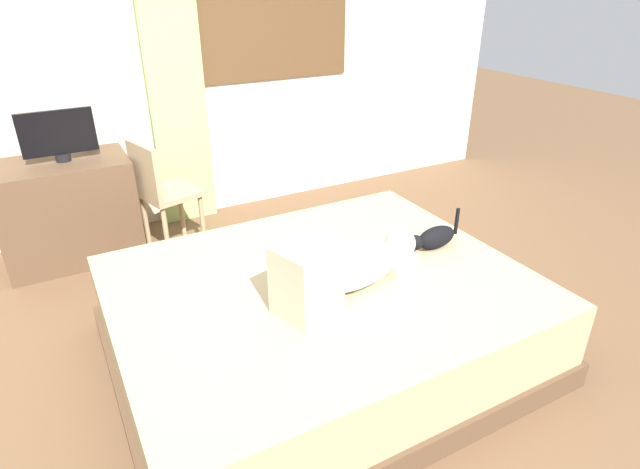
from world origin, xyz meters
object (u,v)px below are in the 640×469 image
Objects in this scene: cat at (434,238)px; chair_by_desk at (160,189)px; cup at (90,143)px; person_lying at (348,268)px; bed at (322,319)px; desk at (69,211)px; tv_monitor at (58,135)px.

chair_by_desk reaches higher than cat.
cat is at bearing -53.55° from cup.
cup is at bearing 126.45° from cat.
cat is (0.65, 0.12, -0.05)m from person_lying.
cup reaches higher than cat.
chair_by_desk is at bearing 105.30° from bed.
chair_by_desk is at bearing -51.67° from cup.
desk is (-1.78, 1.86, -0.18)m from cat.
person_lying is 2.30m from desk.
cat is 0.75× the size of tv_monitor.
person_lying is 1.04× the size of desk.
bed is 2.36× the size of desk.
desk is 0.68m from chair_by_desk.
person_lying is at bearing -60.24° from desk.
desk is 1.87× the size of tv_monitor.
cat is at bearing -46.97° from tv_monitor.
bed is at bearing 179.71° from cat.
bed is at bearing -60.45° from desk.
person_lying is 1.81m from chair_by_desk.
tv_monitor is (-1.01, 1.86, 0.68)m from bed.
bed is 0.79m from cat.
desk is at bearing 180.00° from tv_monitor.
desk is at bearing -139.04° from cup.
cup is (0.20, 0.21, -0.14)m from tv_monitor.
bed is 2.47× the size of chair_by_desk.
person_lying is at bearing -61.17° from tv_monitor.
desk reaches higher than bed.
cup reaches higher than desk.
bed is 5.94× the size of cat.
person_lying reaches higher than desk.
tv_monitor reaches higher than person_lying.
bed is 1.69m from chair_by_desk.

